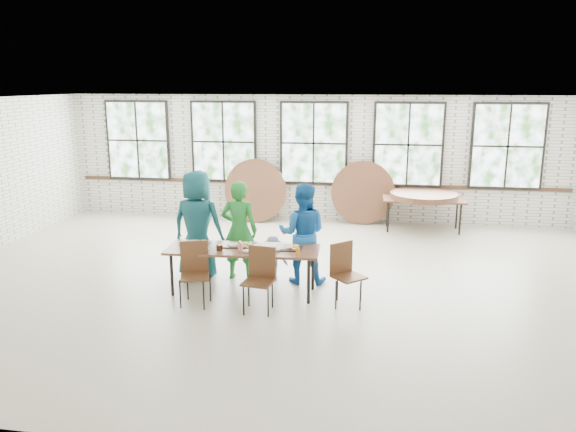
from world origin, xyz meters
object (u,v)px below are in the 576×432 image
(chair_near_left, at_px, (195,268))
(chair_near_right, at_px, (260,273))
(dining_table, at_px, (243,251))
(storage_table, at_px, (424,201))

(chair_near_left, bearing_deg, chair_near_right, -23.28)
(dining_table, xyz_separation_m, chair_near_right, (0.40, -0.62, -0.13))
(dining_table, relative_size, storage_table, 1.34)
(dining_table, distance_m, storage_table, 5.40)
(dining_table, height_order, storage_table, same)
(chair_near_right, bearing_deg, chair_near_left, -177.17)
(chair_near_left, xyz_separation_m, storage_table, (3.77, 4.91, 0.13))
(dining_table, distance_m, chair_near_left, 0.82)
(chair_near_left, bearing_deg, dining_table, 21.89)
(chair_near_left, distance_m, storage_table, 6.19)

